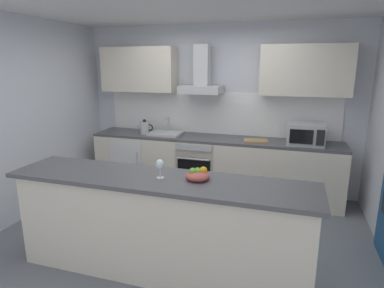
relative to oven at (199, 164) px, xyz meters
The scene contains 17 objects.
ground 1.50m from the oven, 81.74° to the right, with size 5.35×4.52×0.02m, color slate.
ceiling 2.58m from the oven, 81.74° to the right, with size 5.35×4.52×0.02m, color white.
wall_back 0.96m from the oven, 63.21° to the left, with size 5.35×0.12×2.60m, color silver.
wall_left 2.61m from the oven, 145.13° to the right, with size 0.12×4.52×2.60m, color silver.
backsplash_tile 0.86m from the oven, 58.47° to the left, with size 3.69×0.02×0.66m, color white.
counter_back 0.21m from the oven, ahead, with size 3.83×0.60×0.90m.
counter_island 2.12m from the oven, 84.10° to the right, with size 2.88×0.64×0.98m.
upper_cabinets 1.47m from the oven, 40.68° to the left, with size 3.77×0.32×0.70m.
oven is the anchor object (origin of this frame).
refrigerator 1.14m from the oven, behind, with size 0.58×0.60×0.85m.
microwave 1.65m from the oven, ahead, with size 0.50×0.38×0.30m.
sink 0.73m from the oven, behind, with size 0.50×0.40×0.26m.
kettle 1.05m from the oven, behind, with size 0.29×0.15×0.24m.
range_hood 1.33m from the oven, 90.00° to the left, with size 0.62×0.45×0.72m.
wine_glass 2.22m from the oven, 83.56° to the right, with size 0.08×0.08×0.18m.
fruit_bowl 2.20m from the oven, 74.25° to the right, with size 0.22×0.22×0.13m.
chopping_board 0.98m from the oven, ahead, with size 0.34×0.22×0.02m, color tan.
Camera 1 is at (1.15, -3.29, 1.99)m, focal length 30.38 mm.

